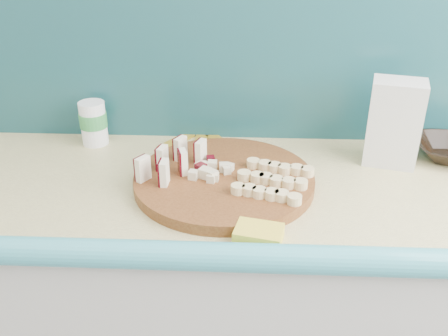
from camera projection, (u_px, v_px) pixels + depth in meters
name	position (u px, v px, depth m)	size (l,w,h in m)	color
kitchen_counter	(169.00, 315.00, 1.47)	(2.20, 0.63, 0.91)	beige
backsplash	(171.00, 53.00, 1.40)	(2.20, 0.02, 0.50)	teal
cutting_board	(224.00, 180.00, 1.23)	(0.44, 0.44, 0.03)	#4A2310
apple_wedges	(172.00, 160.00, 1.23)	(0.16, 0.18, 0.06)	#FFEFCB
apple_chunks	(213.00, 169.00, 1.23)	(0.08, 0.07, 0.02)	beige
banana_slices	(272.00, 180.00, 1.18)	(0.20, 0.20, 0.02)	beige
flour_bag	(394.00, 123.00, 1.30)	(0.13, 0.09, 0.23)	silver
canister	(93.00, 122.00, 1.43)	(0.08, 0.08, 0.13)	white
sponge	(259.00, 234.00, 1.03)	(0.10, 0.07, 0.03)	#F8EF41
banana_peel	(200.00, 139.00, 1.48)	(0.23, 0.19, 0.01)	gold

